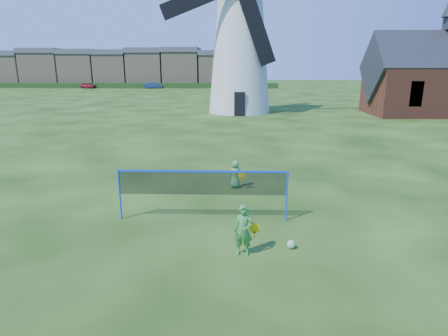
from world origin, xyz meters
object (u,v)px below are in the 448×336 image
Objects in this scene: player_boy at (235,174)px; play_ball at (291,244)px; windmill at (240,46)px; badminton_net at (203,184)px; chapel at (443,80)px; player_girl at (244,230)px; car_left at (88,86)px; car_right at (153,85)px.

play_ball is (1.42, -4.94, -0.42)m from player_boy.
windmill reaches higher than badminton_net.
badminton_net is (-20.13, -25.64, -2.07)m from chapel.
player_boy is (-0.39, -23.70, -5.72)m from windmill.
car_left is at bearing 124.23° from player_girl.
chapel is at bearing -3.66° from windmill.
badminton_net is 3.18m from play_ball.
windmill reaches higher than player_boy.
badminton_net is 3.35m from player_boy.
windmill is at bearing -168.16° from car_right.
badminton_net reaches higher than car_right.
player_girl is (-0.20, -29.00, -5.60)m from windmill.
play_ball is (-17.72, -27.44, -3.10)m from chapel.
player_girl reaches higher than car_right.
player_boy is at bearing -130.40° from chapel.
chapel is at bearing 57.14° from play_ball.
car_right reaches higher than player_boy.
chapel is 29.66m from player_boy.
chapel is (18.76, -1.20, -3.04)m from windmill.
play_ball is 0.06× the size of car_right.
badminton_net is 1.56× the size of car_left.
car_right is (-16.30, 62.23, 0.07)m from player_boy.
badminton_net is at bearing 129.13° from player_girl.
play_ball is at bearing 116.04° from player_boy.
badminton_net is 70.69m from car_left.
car_right is (-15.32, 65.37, -0.54)m from badminton_net.
chapel is 12.73× the size of player_boy.
chapel is 62.21m from car_left.
car_left is (-29.44, 38.04, -5.69)m from windmill.
windmill is 19.04m from chapel.
car_right is at bearing -73.44° from car_left.
car_left is at bearing 114.56° from play_ball.
play_ball is at bearing 26.91° from player_girl.
player_boy is at bearing -176.90° from car_right.
play_ball is at bearing -36.84° from badminton_net.
play_ball is (1.23, 0.36, -0.54)m from player_girl.
player_boy is 4.81× the size of play_ball.
chapel is 2.67× the size of badminton_net.
badminton_net reaches higher than player_boy.
windmill is 29.53m from player_girl.
chapel is 33.74m from player_girl.
chapel is 32.66m from badminton_net.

